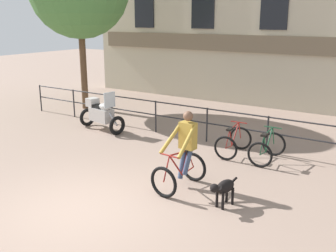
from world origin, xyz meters
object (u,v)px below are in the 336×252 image
(dog, at_px, (223,188))
(parked_motorcycle, at_px, (101,114))
(cyclist_with_bike, at_px, (183,154))
(parked_bicycle_mid_left, at_px, (267,148))
(parked_bicycle_near_lamp, at_px, (233,142))

(dog, height_order, parked_motorcycle, parked_motorcycle)
(dog, xyz_separation_m, parked_motorcycle, (-5.79, 2.83, 0.16))
(cyclist_with_bike, bearing_deg, dog, -13.70)
(cyclist_with_bike, bearing_deg, parked_bicycle_mid_left, 73.40)
(cyclist_with_bike, xyz_separation_m, parked_motorcycle, (-4.62, 2.44, -0.20))
(dog, relative_size, parked_motorcycle, 0.47)
(parked_bicycle_near_lamp, bearing_deg, dog, 109.12)
(parked_motorcycle, distance_m, parked_bicycle_mid_left, 5.64)
(dog, height_order, parked_bicycle_mid_left, parked_bicycle_mid_left)
(dog, relative_size, parked_bicycle_mid_left, 0.75)
(parked_bicycle_near_lamp, distance_m, parked_bicycle_mid_left, 0.95)
(dog, distance_m, parked_motorcycle, 6.45)
(cyclist_with_bike, distance_m, dog, 1.28)
(cyclist_with_bike, height_order, dog, cyclist_with_bike)
(parked_motorcycle, height_order, parked_bicycle_near_lamp, parked_motorcycle)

